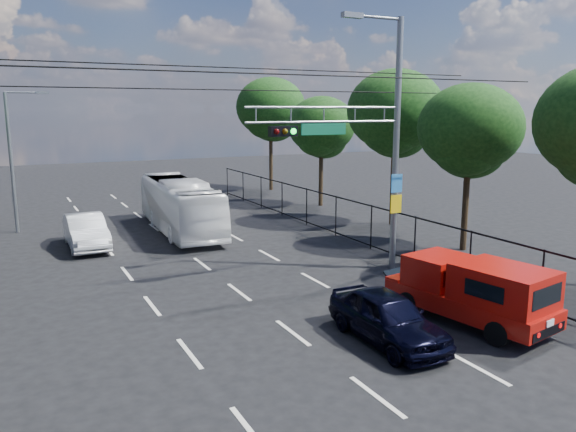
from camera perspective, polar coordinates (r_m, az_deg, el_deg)
ground at (r=13.05m, az=8.99°, el=-17.66°), size 120.00×120.00×0.00m
lane_markings at (r=24.98m, az=-10.17°, el=-3.70°), size 6.12×38.00×0.01m
signal_mast at (r=21.08m, az=8.35°, el=8.12°), size 6.43×0.39×9.50m
streetlight_left at (r=31.30m, az=-26.04°, el=5.60°), size 2.09×0.22×7.08m
utility_wires at (r=19.33m, az=-6.31°, el=13.84°), size 22.00×5.04×0.74m
fence_right at (r=26.33m, az=6.98°, el=-0.57°), size 0.06×34.03×2.00m
tree_right_b at (r=25.70m, az=17.96°, el=7.76°), size 4.50×4.50×7.31m
tree_right_c at (r=30.60m, az=10.83°, el=9.77°), size 5.10×5.10×8.29m
tree_right_d at (r=36.22m, az=3.42°, el=8.68°), size 4.32×4.32×7.02m
tree_right_e at (r=43.37m, az=-1.76°, el=10.48°), size 5.28×5.28×8.58m
red_pickup at (r=17.34m, az=18.17°, el=-7.11°), size 2.70×5.36×1.91m
navy_hatchback at (r=15.54m, az=10.08°, el=-10.09°), size 1.70×4.09×1.38m
white_bus at (r=29.23m, az=-10.94°, el=1.08°), size 2.73×9.79×2.70m
white_van at (r=27.00m, az=-19.84°, el=-1.48°), size 1.58×4.53×1.49m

